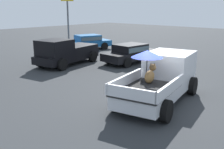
{
  "coord_description": "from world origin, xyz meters",
  "views": [
    {
      "loc": [
        -9.15,
        -5.74,
        3.87
      ],
      "look_at": [
        -1.02,
        1.62,
        1.1
      ],
      "focal_mm": 43.39,
      "sensor_mm": 36.0,
      "label": 1
    }
  ],
  "objects_px": {
    "pickup_truck_main": "(162,77)",
    "pickup_truck_red": "(65,52)",
    "parked_sedan_far": "(131,52)",
    "motel_sign": "(68,8)",
    "parked_sedan_near": "(87,41)"
  },
  "relations": [
    {
      "from": "pickup_truck_red",
      "to": "parked_sedan_far",
      "type": "distance_m",
      "value": 4.5
    },
    {
      "from": "parked_sedan_near",
      "to": "motel_sign",
      "type": "relative_size",
      "value": 0.88
    },
    {
      "from": "parked_sedan_far",
      "to": "motel_sign",
      "type": "bearing_deg",
      "value": 81.88
    },
    {
      "from": "pickup_truck_red",
      "to": "motel_sign",
      "type": "height_order",
      "value": "motel_sign"
    },
    {
      "from": "motel_sign",
      "to": "pickup_truck_main",
      "type": "bearing_deg",
      "value": -115.38
    },
    {
      "from": "parked_sedan_near",
      "to": "motel_sign",
      "type": "bearing_deg",
      "value": -70.11
    },
    {
      "from": "pickup_truck_red",
      "to": "pickup_truck_main",
      "type": "bearing_deg",
      "value": 69.11
    },
    {
      "from": "parked_sedan_near",
      "to": "parked_sedan_far",
      "type": "bearing_deg",
      "value": 89.66
    },
    {
      "from": "pickup_truck_red",
      "to": "motel_sign",
      "type": "distance_m",
      "value": 8.85
    },
    {
      "from": "pickup_truck_red",
      "to": "motel_sign",
      "type": "relative_size",
      "value": 0.96
    },
    {
      "from": "pickup_truck_red",
      "to": "parked_sedan_far",
      "type": "height_order",
      "value": "pickup_truck_red"
    },
    {
      "from": "pickup_truck_main",
      "to": "pickup_truck_red",
      "type": "bearing_deg",
      "value": 67.47
    },
    {
      "from": "pickup_truck_main",
      "to": "parked_sedan_near",
      "type": "height_order",
      "value": "pickup_truck_main"
    },
    {
      "from": "pickup_truck_main",
      "to": "motel_sign",
      "type": "relative_size",
      "value": 1.02
    },
    {
      "from": "pickup_truck_main",
      "to": "parked_sedan_far",
      "type": "bearing_deg",
      "value": 36.47
    }
  ]
}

